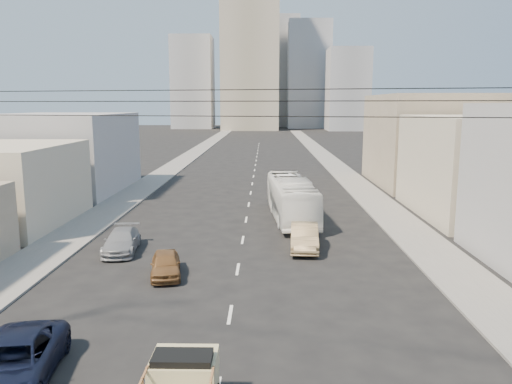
{
  "coord_description": "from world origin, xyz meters",
  "views": [
    {
      "loc": [
        1.5,
        -12.2,
        8.91
      ],
      "look_at": [
        0.92,
        18.61,
        3.5
      ],
      "focal_mm": 35.0,
      "sensor_mm": 36.0,
      "label": 1
    }
  ],
  "objects_px": {
    "sedan_brown": "(166,264)",
    "sedan_grey": "(122,241)",
    "sedan_tan": "(304,237)",
    "city_bus": "(291,198)",
    "navy_pickup": "(13,362)"
  },
  "relations": [
    {
      "from": "sedan_brown",
      "to": "sedan_tan",
      "type": "distance_m",
      "value": 9.22
    },
    {
      "from": "sedan_brown",
      "to": "sedan_tan",
      "type": "xyz_separation_m",
      "value": [
        7.68,
        5.11,
        0.14
      ]
    },
    {
      "from": "sedan_grey",
      "to": "navy_pickup",
      "type": "bearing_deg",
      "value": -93.5
    },
    {
      "from": "city_bus",
      "to": "sedan_tan",
      "type": "bearing_deg",
      "value": -92.05
    },
    {
      "from": "navy_pickup",
      "to": "sedan_grey",
      "type": "relative_size",
      "value": 1.16
    },
    {
      "from": "navy_pickup",
      "to": "sedan_brown",
      "type": "bearing_deg",
      "value": 66.82
    },
    {
      "from": "sedan_tan",
      "to": "sedan_brown",
      "type": "bearing_deg",
      "value": -143.07
    },
    {
      "from": "sedan_brown",
      "to": "sedan_grey",
      "type": "xyz_separation_m",
      "value": [
        -3.57,
        4.32,
        0.03
      ]
    },
    {
      "from": "navy_pickup",
      "to": "sedan_tan",
      "type": "distance_m",
      "value": 18.73
    },
    {
      "from": "navy_pickup",
      "to": "city_bus",
      "type": "xyz_separation_m",
      "value": [
        10.12,
        23.89,
        0.9
      ]
    },
    {
      "from": "city_bus",
      "to": "sedan_brown",
      "type": "distance_m",
      "value": 15.38
    },
    {
      "from": "sedan_grey",
      "to": "city_bus",
      "type": "bearing_deg",
      "value": 33.97
    },
    {
      "from": "navy_pickup",
      "to": "sedan_tan",
      "type": "height_order",
      "value": "sedan_tan"
    },
    {
      "from": "city_bus",
      "to": "sedan_grey",
      "type": "distance_m",
      "value": 14.24
    },
    {
      "from": "navy_pickup",
      "to": "sedan_grey",
      "type": "bearing_deg",
      "value": 84.95
    }
  ]
}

